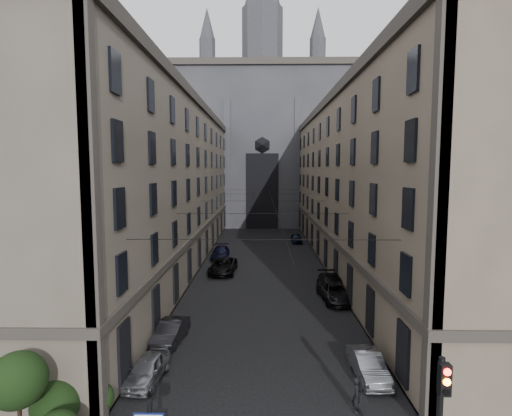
{
  "coord_description": "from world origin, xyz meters",
  "views": [
    {
      "loc": [
        -0.06,
        -10.06,
        11.07
      ],
      "look_at": [
        -0.41,
        13.92,
        8.74
      ],
      "focal_mm": 28.0,
      "sensor_mm": 36.0,
      "label": 1
    }
  ],
  "objects_px": {
    "car_left_midnear": "(170,332)",
    "car_right_far": "(296,238)",
    "car_right_midnear": "(336,293)",
    "pedestrian": "(357,395)",
    "gothic_tower": "(262,137)",
    "car_right_midfar": "(332,285)",
    "car_right_near": "(368,365)",
    "car_left_far": "(220,253)",
    "car_left_near": "(147,369)",
    "car_left_midfar": "(223,266)"
  },
  "relations": [
    {
      "from": "car_left_midnear",
      "to": "car_right_far",
      "type": "relative_size",
      "value": 1.06
    },
    {
      "from": "car_right_midnear",
      "to": "pedestrian",
      "type": "xyz_separation_m",
      "value": [
        -1.9,
        -15.47,
        0.08
      ]
    },
    {
      "from": "gothic_tower",
      "to": "car_right_midfar",
      "type": "bearing_deg",
      "value": -82.97
    },
    {
      "from": "car_right_midfar",
      "to": "car_right_near",
      "type": "bearing_deg",
      "value": -91.64
    },
    {
      "from": "car_right_midnear",
      "to": "car_right_midfar",
      "type": "distance_m",
      "value": 1.87
    },
    {
      "from": "car_left_midnear",
      "to": "pedestrian",
      "type": "height_order",
      "value": "pedestrian"
    },
    {
      "from": "car_left_midnear",
      "to": "pedestrian",
      "type": "xyz_separation_m",
      "value": [
        10.2,
        -7.17,
        0.11
      ]
    },
    {
      "from": "gothic_tower",
      "to": "pedestrian",
      "type": "relative_size",
      "value": 36.08
    },
    {
      "from": "car_left_midnear",
      "to": "car_right_near",
      "type": "xyz_separation_m",
      "value": [
        11.52,
        -4.13,
        -0.03
      ]
    },
    {
      "from": "car_right_midfar",
      "to": "gothic_tower",
      "type": "bearing_deg",
      "value": 97.69
    },
    {
      "from": "gothic_tower",
      "to": "car_right_midnear",
      "type": "relative_size",
      "value": 11.13
    },
    {
      "from": "gothic_tower",
      "to": "car_left_far",
      "type": "relative_size",
      "value": 11.39
    },
    {
      "from": "car_left_near",
      "to": "car_right_midnear",
      "type": "height_order",
      "value": "car_right_midnear"
    },
    {
      "from": "gothic_tower",
      "to": "car_right_midnear",
      "type": "height_order",
      "value": "gothic_tower"
    },
    {
      "from": "car_left_near",
      "to": "car_right_far",
      "type": "bearing_deg",
      "value": 80.08
    },
    {
      "from": "gothic_tower",
      "to": "car_right_far",
      "type": "distance_m",
      "value": 30.99
    },
    {
      "from": "car_left_near",
      "to": "car_left_far",
      "type": "height_order",
      "value": "car_left_far"
    },
    {
      "from": "car_right_far",
      "to": "car_left_near",
      "type": "bearing_deg",
      "value": -105.41
    },
    {
      "from": "car_left_near",
      "to": "car_left_midfar",
      "type": "relative_size",
      "value": 0.68
    },
    {
      "from": "car_left_near",
      "to": "car_left_midnear",
      "type": "relative_size",
      "value": 0.92
    },
    {
      "from": "gothic_tower",
      "to": "car_left_midnear",
      "type": "bearing_deg",
      "value": -95.57
    },
    {
      "from": "car_left_midnear",
      "to": "car_right_midfar",
      "type": "bearing_deg",
      "value": 45.9
    },
    {
      "from": "car_left_midfar",
      "to": "car_left_far",
      "type": "height_order",
      "value": "car_left_midfar"
    },
    {
      "from": "car_left_midfar",
      "to": "car_left_far",
      "type": "xyz_separation_m",
      "value": [
        -1.02,
        7.21,
        -0.05
      ]
    },
    {
      "from": "car_right_near",
      "to": "car_right_midnear",
      "type": "distance_m",
      "value": 12.45
    },
    {
      "from": "car_left_near",
      "to": "car_right_midfar",
      "type": "relative_size",
      "value": 0.69
    },
    {
      "from": "car_left_near",
      "to": "car_right_midfar",
      "type": "bearing_deg",
      "value": 56.25
    },
    {
      "from": "car_left_midnear",
      "to": "car_left_midfar",
      "type": "distance_m",
      "value": 17.18
    },
    {
      "from": "car_right_far",
      "to": "pedestrian",
      "type": "relative_size",
      "value": 2.46
    },
    {
      "from": "gothic_tower",
      "to": "car_left_midnear",
      "type": "xyz_separation_m",
      "value": [
        -5.9,
        -60.47,
        -17.11
      ]
    },
    {
      "from": "pedestrian",
      "to": "gothic_tower",
      "type": "bearing_deg",
      "value": 25.61
    },
    {
      "from": "car_left_near",
      "to": "car_left_midnear",
      "type": "distance_m",
      "value": 4.65
    },
    {
      "from": "car_right_far",
      "to": "gothic_tower",
      "type": "bearing_deg",
      "value": 101.95
    },
    {
      "from": "car_right_midfar",
      "to": "car_left_near",
      "type": "bearing_deg",
      "value": -128.94
    },
    {
      "from": "car_right_near",
      "to": "pedestrian",
      "type": "xyz_separation_m",
      "value": [
        -1.32,
        -3.03,
        0.14
      ]
    },
    {
      "from": "car_left_midnear",
      "to": "pedestrian",
      "type": "distance_m",
      "value": 12.47
    },
    {
      "from": "car_right_midfar",
      "to": "pedestrian",
      "type": "relative_size",
      "value": 3.48
    },
    {
      "from": "car_left_midnear",
      "to": "car_left_midfar",
      "type": "xyz_separation_m",
      "value": [
        1.7,
        17.09,
        0.1
      ]
    },
    {
      "from": "car_left_midfar",
      "to": "car_left_far",
      "type": "distance_m",
      "value": 7.28
    },
    {
      "from": "gothic_tower",
      "to": "car_right_near",
      "type": "xyz_separation_m",
      "value": [
        5.62,
        -64.6,
        -17.13
      ]
    },
    {
      "from": "car_left_near",
      "to": "pedestrian",
      "type": "relative_size",
      "value": 2.4
    },
    {
      "from": "car_left_near",
      "to": "pedestrian",
      "type": "bearing_deg",
      "value": -7.81
    },
    {
      "from": "car_left_near",
      "to": "car_right_midnear",
      "type": "bearing_deg",
      "value": 52.43
    },
    {
      "from": "car_left_near",
      "to": "car_right_midfar",
      "type": "height_order",
      "value": "car_right_midfar"
    },
    {
      "from": "car_left_near",
      "to": "car_left_midnear",
      "type": "bearing_deg",
      "value": 93.92
    },
    {
      "from": "car_right_near",
      "to": "car_right_midfar",
      "type": "height_order",
      "value": "car_right_midfar"
    },
    {
      "from": "car_right_near",
      "to": "car_right_midnear",
      "type": "bearing_deg",
      "value": 84.87
    },
    {
      "from": "car_right_far",
      "to": "car_right_midnear",
      "type": "bearing_deg",
      "value": -87.48
    },
    {
      "from": "car_right_near",
      "to": "car_right_far",
      "type": "distance_m",
      "value": 39.3
    },
    {
      "from": "gothic_tower",
      "to": "car_right_far",
      "type": "relative_size",
      "value": 14.66
    }
  ]
}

